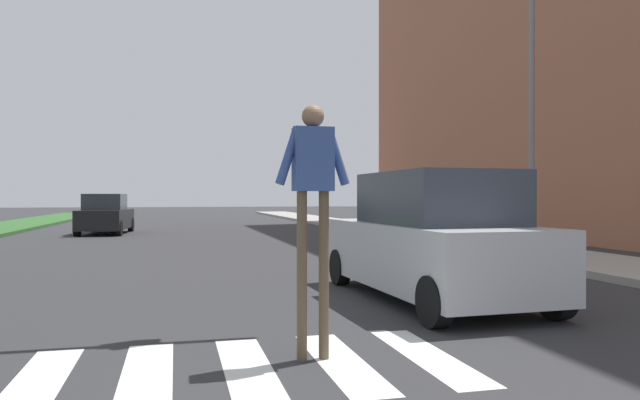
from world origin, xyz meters
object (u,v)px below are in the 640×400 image
at_px(pedestrian_performer, 313,190).
at_px(suv_crossing, 432,240).
at_px(street_lamp_right, 529,79).
at_px(sedan_midblock, 106,215).

relative_size(pedestrian_performer, suv_crossing, 0.53).
height_order(street_lamp_right, sedan_midblock, street_lamp_right).
distance_m(suv_crossing, sedan_midblock, 19.83).
relative_size(street_lamp_right, pedestrian_performer, 3.01).
relative_size(street_lamp_right, sedan_midblock, 1.73).
height_order(pedestrian_performer, sedan_midblock, pedestrian_performer).
bearing_deg(pedestrian_performer, street_lamp_right, 46.03).
distance_m(street_lamp_right, suv_crossing, 7.82).
height_order(street_lamp_right, suv_crossing, street_lamp_right).
height_order(suv_crossing, sedan_midblock, suv_crossing).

